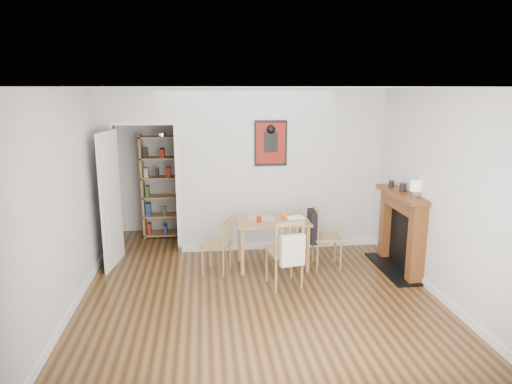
{
  "coord_description": "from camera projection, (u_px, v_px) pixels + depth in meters",
  "views": [
    {
      "loc": [
        -0.66,
        -5.75,
        2.58
      ],
      "look_at": [
        0.08,
        0.6,
        1.14
      ],
      "focal_mm": 32.0,
      "sensor_mm": 36.0,
      "label": 1
    }
  ],
  "objects": [
    {
      "name": "orange_fruit",
      "position": [
        284.0,
        215.0,
        6.74
      ],
      "size": [
        0.09,
        0.09,
        0.09
      ],
      "primitive_type": "sphere",
      "color": "orange",
      "rests_on": "dining_table"
    },
    {
      "name": "chair_front",
      "position": [
        285.0,
        252.0,
        6.04
      ],
      "size": [
        0.56,
        0.6,
        0.94
      ],
      "color": "olive",
      "rests_on": "ground"
    },
    {
      "name": "mantel_lamp",
      "position": [
        416.0,
        187.0,
        6.13
      ],
      "size": [
        0.14,
        0.14,
        0.23
      ],
      "color": "silver",
      "rests_on": "fireplace"
    },
    {
      "name": "ground",
      "position": [
        255.0,
        283.0,
        6.22
      ],
      "size": [
        5.2,
        5.2,
        0.0
      ],
      "primitive_type": "plane",
      "color": "brown",
      "rests_on": "ground"
    },
    {
      "name": "placemat",
      "position": [
        261.0,
        218.0,
        6.74
      ],
      "size": [
        0.44,
        0.37,
        0.0
      ],
      "primitive_type": "cube",
      "rotation": [
        0.0,
        0.0,
        -0.19
      ],
      "color": "beige",
      "rests_on": "dining_table"
    },
    {
      "name": "notebook",
      "position": [
        295.0,
        218.0,
        6.74
      ],
      "size": [
        0.31,
        0.25,
        0.01
      ],
      "primitive_type": "cube",
      "rotation": [
        0.0,
        0.0,
        0.2
      ],
      "color": "white",
      "rests_on": "dining_table"
    },
    {
      "name": "chair_right",
      "position": [
        326.0,
        237.0,
        6.71
      ],
      "size": [
        0.52,
        0.46,
        0.89
      ],
      "color": "olive",
      "rests_on": "ground"
    },
    {
      "name": "dining_table",
      "position": [
        273.0,
        225.0,
        6.68
      ],
      "size": [
        1.06,
        0.67,
        0.72
      ],
      "color": "olive",
      "rests_on": "ground"
    },
    {
      "name": "fireplace",
      "position": [
        402.0,
        229.0,
        6.57
      ],
      "size": [
        0.45,
        1.25,
        1.16
      ],
      "color": "brown",
      "rests_on": "ground"
    },
    {
      "name": "room_shell",
      "position": [
        252.0,
        172.0,
        7.24
      ],
      "size": [
        5.2,
        5.2,
        5.2
      ],
      "color": "beige",
      "rests_on": "ground"
    },
    {
      "name": "ceramic_jar_b",
      "position": [
        391.0,
        184.0,
        6.76
      ],
      "size": [
        0.08,
        0.08,
        0.1
      ],
      "primitive_type": "cylinder",
      "color": "black",
      "rests_on": "fireplace"
    },
    {
      "name": "ceramic_jar_a",
      "position": [
        403.0,
        187.0,
        6.49
      ],
      "size": [
        0.1,
        0.1,
        0.12
      ],
      "primitive_type": "cylinder",
      "color": "black",
      "rests_on": "fireplace"
    },
    {
      "name": "red_glass",
      "position": [
        259.0,
        219.0,
        6.52
      ],
      "size": [
        0.07,
        0.07,
        0.09
      ],
      "primitive_type": "cylinder",
      "color": "maroon",
      "rests_on": "dining_table"
    },
    {
      "name": "bookshelf",
      "position": [
        164.0,
        187.0,
        8.03
      ],
      "size": [
        0.76,
        0.31,
        1.82
      ],
      "color": "olive",
      "rests_on": "ground"
    },
    {
      "name": "chair_left",
      "position": [
        216.0,
        245.0,
        6.52
      ],
      "size": [
        0.53,
        0.53,
        0.81
      ],
      "color": "olive",
      "rests_on": "ground"
    }
  ]
}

